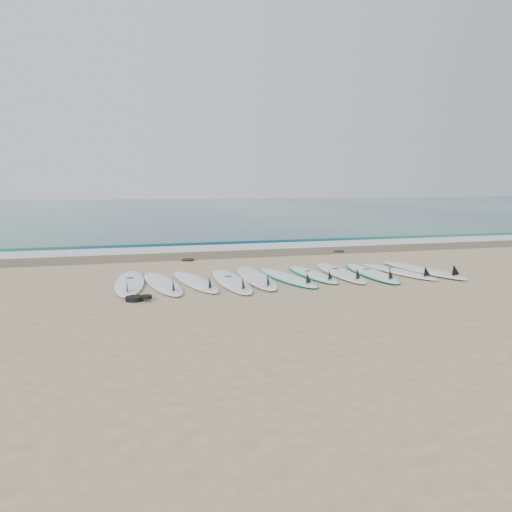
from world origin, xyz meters
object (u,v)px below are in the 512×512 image
object	(u,v)px
surfboard_0	(130,283)
surfboard_10	(424,270)
surfboard_5	(288,277)
leash_coil	(137,298)

from	to	relation	value
surfboard_0	surfboard_10	distance (m)	6.76
surfboard_0	surfboard_5	size ratio (longest dim) A/B	1.10
surfboard_5	surfboard_0	bearing A→B (deg)	167.72
surfboard_0	surfboard_10	world-z (taller)	surfboard_0
leash_coil	surfboard_0	bearing A→B (deg)	93.53
surfboard_5	surfboard_10	world-z (taller)	surfboard_10
surfboard_0	surfboard_10	size ratio (longest dim) A/B	1.01
surfboard_0	leash_coil	size ratio (longest dim) A/B	6.25
surfboard_10	leash_coil	size ratio (longest dim) A/B	6.19
surfboard_10	surfboard_0	bearing A→B (deg)	169.24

